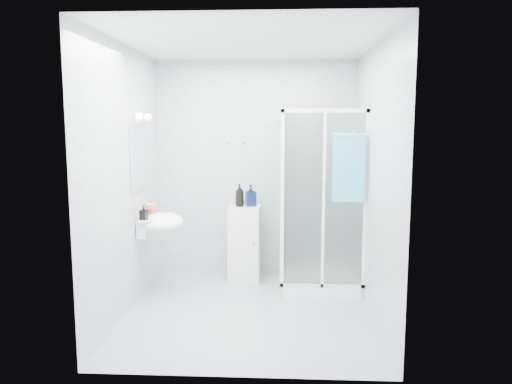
# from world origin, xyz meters

# --- Properties ---
(room) EXTENTS (2.40, 2.60, 2.60)m
(room) POSITION_xyz_m (0.00, 0.00, 1.30)
(room) COLOR silver
(room) RESTS_ON ground
(shower_enclosure) EXTENTS (0.90, 0.95, 2.00)m
(shower_enclosure) POSITION_xyz_m (0.67, 0.77, 0.45)
(shower_enclosure) COLOR white
(shower_enclosure) RESTS_ON ground
(wall_basin) EXTENTS (0.46, 0.56, 0.35)m
(wall_basin) POSITION_xyz_m (-0.99, 0.45, 0.80)
(wall_basin) COLOR white
(wall_basin) RESTS_ON ground
(mirror) EXTENTS (0.02, 0.60, 0.70)m
(mirror) POSITION_xyz_m (-1.19, 0.45, 1.50)
(mirror) COLOR white
(mirror) RESTS_ON room
(vanity_lights) EXTENTS (0.10, 0.40, 0.08)m
(vanity_lights) POSITION_xyz_m (-1.14, 0.45, 1.92)
(vanity_lights) COLOR silver
(vanity_lights) RESTS_ON room
(wall_hooks) EXTENTS (0.23, 0.06, 0.03)m
(wall_hooks) POSITION_xyz_m (-0.25, 1.26, 1.62)
(wall_hooks) COLOR silver
(wall_hooks) RESTS_ON room
(storage_cabinet) EXTENTS (0.38, 0.40, 0.89)m
(storage_cabinet) POSITION_xyz_m (-0.12, 1.02, 0.44)
(storage_cabinet) COLOR white
(storage_cabinet) RESTS_ON ground
(hand_towel) EXTENTS (0.33, 0.05, 0.70)m
(hand_towel) POSITION_xyz_m (1.00, 0.36, 1.42)
(hand_towel) COLOR #35A5C9
(hand_towel) RESTS_ON shower_enclosure
(shampoo_bottle_a) EXTENTS (0.11, 0.12, 0.27)m
(shampoo_bottle_a) POSITION_xyz_m (-0.17, 1.01, 1.02)
(shampoo_bottle_a) COLOR black
(shampoo_bottle_a) RESTS_ON storage_cabinet
(shampoo_bottle_b) EXTENTS (0.14, 0.14, 0.25)m
(shampoo_bottle_b) POSITION_xyz_m (-0.05, 1.05, 1.01)
(shampoo_bottle_b) COLOR #0A123D
(shampoo_bottle_b) RESTS_ON storage_cabinet
(soap_dispenser_orange) EXTENTS (0.16, 0.16, 0.16)m
(soap_dispenser_orange) POSITION_xyz_m (-1.11, 0.56, 0.94)
(soap_dispenser_orange) COLOR #D24B18
(soap_dispenser_orange) RESTS_ON wall_basin
(soap_dispenser_black) EXTENTS (0.08, 0.08, 0.15)m
(soap_dispenser_black) POSITION_xyz_m (-1.11, 0.27, 0.94)
(soap_dispenser_black) COLOR black
(soap_dispenser_black) RESTS_ON wall_basin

